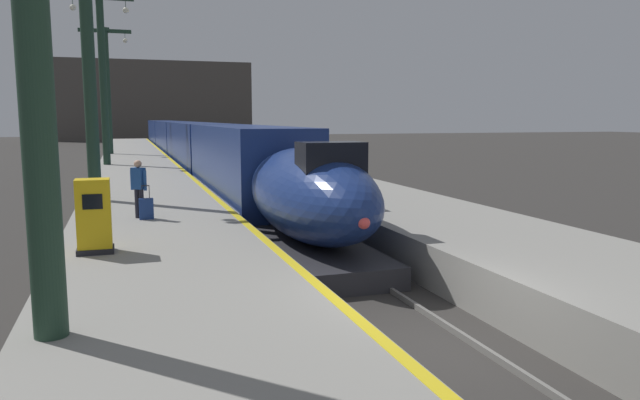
{
  "coord_description": "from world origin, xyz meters",
  "views": [
    {
      "loc": [
        -4.88,
        -8.64,
        3.94
      ],
      "look_at": [
        -0.04,
        6.05,
        1.8
      ],
      "focal_mm": 33.41,
      "sensor_mm": 36.0,
      "label": 1
    }
  ],
  "objects_px": {
    "ticket_machine_yellow": "(94,219)",
    "station_column_far": "(102,64)",
    "station_column_distant": "(107,79)",
    "station_column_mid": "(87,29)",
    "highspeed_train_main": "(187,143)",
    "passenger_near_edge": "(139,184)",
    "rolling_suitcase": "(146,209)"
  },
  "relations": [
    {
      "from": "station_column_distant",
      "to": "rolling_suitcase",
      "type": "bearing_deg",
      "value": -87.35
    },
    {
      "from": "station_column_mid",
      "to": "passenger_near_edge",
      "type": "relative_size",
      "value": 5.86
    },
    {
      "from": "station_column_far",
      "to": "highspeed_train_main",
      "type": "bearing_deg",
      "value": 58.66
    },
    {
      "from": "station_column_mid",
      "to": "station_column_far",
      "type": "distance_m",
      "value": 17.07
    },
    {
      "from": "highspeed_train_main",
      "to": "station_column_mid",
      "type": "bearing_deg",
      "value": -102.44
    },
    {
      "from": "station_column_far",
      "to": "station_column_mid",
      "type": "bearing_deg",
      "value": -90.0
    },
    {
      "from": "station_column_mid",
      "to": "rolling_suitcase",
      "type": "xyz_separation_m",
      "value": [
        1.56,
        -4.75,
        -5.6
      ]
    },
    {
      "from": "station_column_distant",
      "to": "station_column_mid",
      "type": "bearing_deg",
      "value": -90.0
    },
    {
      "from": "highspeed_train_main",
      "to": "passenger_near_edge",
      "type": "height_order",
      "value": "highspeed_train_main"
    },
    {
      "from": "station_column_mid",
      "to": "station_column_distant",
      "type": "height_order",
      "value": "station_column_distant"
    },
    {
      "from": "highspeed_train_main",
      "to": "rolling_suitcase",
      "type": "distance_m",
      "value": 31.81
    },
    {
      "from": "passenger_near_edge",
      "to": "ticket_machine_yellow",
      "type": "xyz_separation_m",
      "value": [
        -1.03,
        -4.37,
        -0.25
      ]
    },
    {
      "from": "ticket_machine_yellow",
      "to": "station_column_mid",
      "type": "bearing_deg",
      "value": 92.26
    },
    {
      "from": "rolling_suitcase",
      "to": "station_column_distant",
      "type": "bearing_deg",
      "value": 92.65
    },
    {
      "from": "rolling_suitcase",
      "to": "station_column_mid",
      "type": "bearing_deg",
      "value": 108.18
    },
    {
      "from": "ticket_machine_yellow",
      "to": "passenger_near_edge",
      "type": "bearing_deg",
      "value": 76.7
    },
    {
      "from": "station_column_far",
      "to": "passenger_near_edge",
      "type": "distance_m",
      "value": 22.22
    },
    {
      "from": "ticket_machine_yellow",
      "to": "station_column_far",
      "type": "bearing_deg",
      "value": 90.77
    },
    {
      "from": "passenger_near_edge",
      "to": "rolling_suitcase",
      "type": "xyz_separation_m",
      "value": [
        0.18,
        -0.25,
        -0.69
      ]
    },
    {
      "from": "highspeed_train_main",
      "to": "station_column_distant",
      "type": "height_order",
      "value": "station_column_distant"
    },
    {
      "from": "station_column_mid",
      "to": "station_column_distant",
      "type": "distance_m",
      "value": 29.0
    },
    {
      "from": "highspeed_train_main",
      "to": "station_column_far",
      "type": "bearing_deg",
      "value": -121.34
    },
    {
      "from": "station_column_mid",
      "to": "rolling_suitcase",
      "type": "height_order",
      "value": "station_column_mid"
    },
    {
      "from": "ticket_machine_yellow",
      "to": "station_column_distant",
      "type": "bearing_deg",
      "value": 90.53
    },
    {
      "from": "highspeed_train_main",
      "to": "station_column_far",
      "type": "distance_m",
      "value": 12.49
    },
    {
      "from": "station_column_distant",
      "to": "ticket_machine_yellow",
      "type": "bearing_deg",
      "value": -89.47
    },
    {
      "from": "highspeed_train_main",
      "to": "rolling_suitcase",
      "type": "height_order",
      "value": "highspeed_train_main"
    },
    {
      "from": "passenger_near_edge",
      "to": "ticket_machine_yellow",
      "type": "relative_size",
      "value": 1.06
    },
    {
      "from": "ticket_machine_yellow",
      "to": "highspeed_train_main",
      "type": "bearing_deg",
      "value": 81.15
    },
    {
      "from": "station_column_mid",
      "to": "station_column_far",
      "type": "height_order",
      "value": "station_column_far"
    },
    {
      "from": "station_column_far",
      "to": "ticket_machine_yellow",
      "type": "bearing_deg",
      "value": -89.23
    },
    {
      "from": "highspeed_train_main",
      "to": "station_column_far",
      "type": "relative_size",
      "value": 7.38
    }
  ]
}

